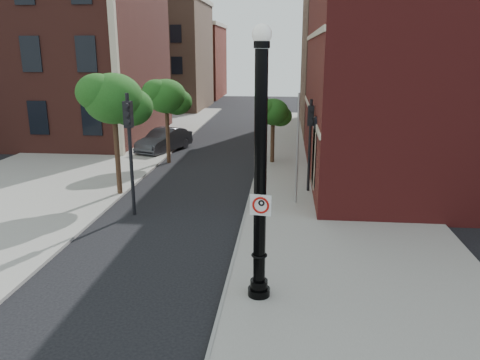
# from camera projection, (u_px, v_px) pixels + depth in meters

# --- Properties ---
(ground) EXTENTS (120.00, 120.00, 0.00)m
(ground) POSITION_uv_depth(u_px,v_px,m) (156.00, 290.00, 13.59)
(ground) COLOR black
(ground) RESTS_ON ground
(sidewalk_right) EXTENTS (8.00, 60.00, 0.12)m
(sidewalk_right) POSITION_uv_depth(u_px,v_px,m) (333.00, 193.00, 22.59)
(sidewalk_right) COLOR gray
(sidewalk_right) RESTS_ON ground
(sidewalk_left) EXTENTS (10.00, 50.00, 0.12)m
(sidewalk_left) POSITION_uv_depth(u_px,v_px,m) (98.00, 152.00, 31.69)
(sidewalk_left) COLOR gray
(sidewalk_left) RESTS_ON ground
(curb_edge) EXTENTS (0.10, 60.00, 0.14)m
(curb_edge) POSITION_uv_depth(u_px,v_px,m) (252.00, 191.00, 22.96)
(curb_edge) COLOR gray
(curb_edge) RESTS_ON ground
(victorian_building) EXTENTS (18.60, 14.60, 17.95)m
(victorian_building) POSITION_uv_depth(u_px,v_px,m) (31.00, 23.00, 35.76)
(victorian_building) COLOR #582821
(victorian_building) RESTS_ON ground
(bg_building_tan_a) EXTENTS (12.00, 12.00, 12.00)m
(bg_building_tan_a) POSITION_uv_depth(u_px,v_px,m) (155.00, 57.00, 55.32)
(bg_building_tan_a) COLOR brown
(bg_building_tan_a) RESTS_ON ground
(bg_building_red) EXTENTS (12.00, 12.00, 10.00)m
(bg_building_red) POSITION_uv_depth(u_px,v_px,m) (181.00, 63.00, 69.01)
(bg_building_red) COLOR maroon
(bg_building_red) RESTS_ON ground
(bg_building_tan_b) EXTENTS (22.00, 14.00, 14.00)m
(bg_building_tan_b) POSITION_uv_depth(u_px,v_px,m) (437.00, 47.00, 38.97)
(bg_building_tan_b) COLOR brown
(bg_building_tan_b) RESTS_ON ground
(lamppost) EXTENTS (0.62, 0.62, 7.33)m
(lamppost) POSITION_uv_depth(u_px,v_px,m) (260.00, 183.00, 12.18)
(lamppost) COLOR black
(lamppost) RESTS_ON ground
(no_parking_sign) EXTENTS (0.56, 0.13, 0.57)m
(no_parking_sign) POSITION_uv_depth(u_px,v_px,m) (261.00, 205.00, 12.15)
(no_parking_sign) COLOR white
(no_parking_sign) RESTS_ON ground
(parked_car) EXTENTS (3.18, 5.06, 1.58)m
(parked_car) POSITION_uv_depth(u_px,v_px,m) (164.00, 140.00, 32.02)
(parked_car) COLOR #303035
(parked_car) RESTS_ON ground
(traffic_signal_left) EXTENTS (0.34, 0.43, 5.09)m
(traffic_signal_left) POSITION_uv_depth(u_px,v_px,m) (129.00, 135.00, 18.89)
(traffic_signal_left) COLOR black
(traffic_signal_left) RESTS_ON ground
(traffic_signal_right) EXTENTS (0.32, 0.39, 4.53)m
(traffic_signal_right) POSITION_uv_depth(u_px,v_px,m) (310.00, 131.00, 22.01)
(traffic_signal_right) COLOR black
(traffic_signal_right) RESTS_ON ground
(utility_pole) EXTENTS (0.10, 0.10, 4.99)m
(utility_pole) POSITION_uv_depth(u_px,v_px,m) (297.00, 151.00, 20.38)
(utility_pole) COLOR #999999
(utility_pole) RESTS_ON ground
(street_tree_a) EXTENTS (3.19, 2.89, 5.75)m
(street_tree_a) POSITION_uv_depth(u_px,v_px,m) (115.00, 100.00, 21.25)
(street_tree_a) COLOR #331E14
(street_tree_a) RESTS_ON ground
(street_tree_b) EXTENTS (2.83, 2.56, 5.09)m
(street_tree_b) POSITION_uv_depth(u_px,v_px,m) (167.00, 97.00, 28.00)
(street_tree_b) COLOR #331E14
(street_tree_b) RESTS_ON ground
(street_tree_c) EXTENTS (2.20, 1.99, 3.97)m
(street_tree_c) POSITION_uv_depth(u_px,v_px,m) (273.00, 113.00, 27.90)
(street_tree_c) COLOR #331E14
(street_tree_c) RESTS_ON ground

